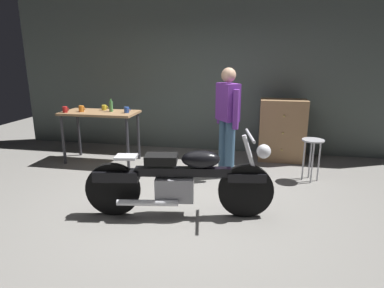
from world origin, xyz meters
The scene contains 12 objects.
ground_plane centered at (0.00, 0.00, 0.00)m, with size 12.00×12.00×0.00m, color gray.
back_wall centered at (0.00, 2.80, 1.55)m, with size 8.00×0.12×3.10m, color #56605B.
workbench centered at (-1.81, 1.61, 0.79)m, with size 1.30×0.64×0.90m.
motorcycle centered at (0.04, -0.16, 0.45)m, with size 2.17×0.71×1.00m.
person_standing centered at (0.43, 1.35, 0.93)m, with size 0.40×0.48×1.67m.
shop_stool centered at (1.71, 1.33, 0.50)m, with size 0.32×0.32×0.64m.
wooden_dresser centered at (1.33, 2.30, 0.55)m, with size 0.80×0.47×1.10m.
mug_yellow_tall centered at (-1.80, 1.79, 0.95)m, with size 0.12×0.09×0.09m.
mug_blue_enamel centered at (-1.30, 1.58, 0.95)m, with size 0.11×0.08×0.10m.
mug_orange_travel centered at (-2.11, 1.55, 0.95)m, with size 0.12×0.09×0.10m.
mug_red_diner centered at (-2.34, 1.41, 0.95)m, with size 0.12×0.08×0.10m.
bottle centered at (-1.61, 1.65, 1.00)m, with size 0.06×0.06×0.24m.
Camera 1 is at (0.85, -3.60, 1.83)m, focal length 30.59 mm.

